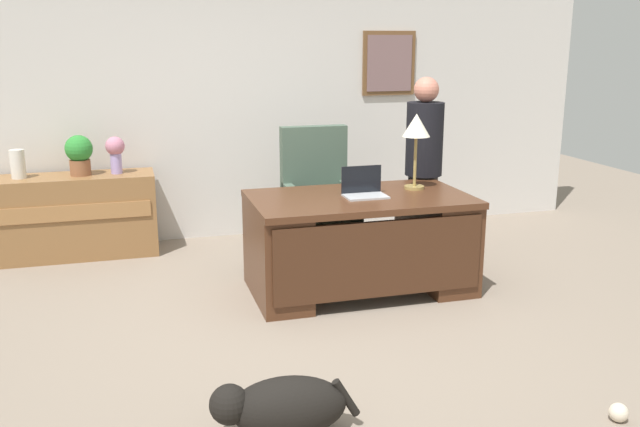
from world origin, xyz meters
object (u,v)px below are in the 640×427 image
armchair (318,202)px  laptop (364,189)px  person_standing (423,168)px  dog_lying (281,406)px  dog_toy_ball (619,412)px  desk (360,240)px  desk_lamp (416,130)px  credenza (77,216)px  vase_with_flowers (115,151)px  vase_empty (18,164)px  potted_plant (79,153)px

armchair → laptop: size_ratio=3.67×
person_standing → dog_lying: (-1.83, -2.41, -0.68)m
dog_toy_ball → dog_lying: bearing=168.0°
person_standing → desk: bearing=-142.9°
desk → desk_lamp: (0.51, 0.16, 0.82)m
credenza → laptop: size_ratio=4.34×
dog_lying → vase_with_flowers: size_ratio=2.25×
credenza → laptop: (2.20, -1.54, 0.44)m
laptop → dog_toy_ball: 2.41m
armchair → desk_lamp: bearing=-51.8°
vase_with_flowers → desk: bearing=-41.0°
vase_empty → dog_toy_ball: bearing=-48.8°
desk_lamp → dog_lying: bearing=-128.2°
person_standing → dog_toy_ball: (-0.13, -2.77, -0.78)m
credenza → dog_toy_ball: 4.70m
armchair → laptop: 0.94m
credenza → dog_lying: credenza is taller
credenza → dog_toy_ball: bearing=-52.9°
desk_lamp → potted_plant: desk_lamp is taller
laptop → person_standing: bearing=37.2°
desk_lamp → dog_toy_ball: 2.62m
desk → dog_lying: 2.11m
laptop → desk_lamp: size_ratio=0.53×
desk_lamp → vase_with_flowers: (-2.30, 1.41, -0.28)m
vase_with_flowers → dog_lying: bearing=-77.5°
dog_toy_ball → desk_lamp: bearing=93.7°
armchair → potted_plant: armchair is taller
potted_plant → dog_toy_ball: size_ratio=3.63×
person_standing → dog_toy_ball: size_ratio=16.31×
armchair → desk: bearing=-84.9°
desk → person_standing: bearing=37.1°
person_standing → vase_empty: size_ratio=6.41×
laptop → vase_empty: bearing=149.7°
desk → vase_empty: 3.08m
desk_lamp → vase_empty: size_ratio=2.38×
credenza → dog_toy_ball: (2.83, -3.74, -0.32)m
dog_toy_ball → vase_with_flowers: bearing=123.2°
vase_empty → desk: bearing=-30.8°
armchair → vase_empty: size_ratio=4.66×
desk_lamp → laptop: bearing=-164.0°
vase_with_flowers → vase_empty: (-0.82, 0.00, -0.08)m
vase_with_flowers → potted_plant: bearing=180.0°
armchair → vase_empty: 2.64m
person_standing → dog_lying: 3.10m
vase_empty → vase_with_flowers: bearing=0.0°
desk → laptop: (0.03, 0.02, 0.40)m
dog_lying → dog_toy_ball: size_ratio=7.62×
desk → laptop: 0.41m
laptop → desk_lamp: 0.65m
dog_toy_ball → credenza: bearing=127.1°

